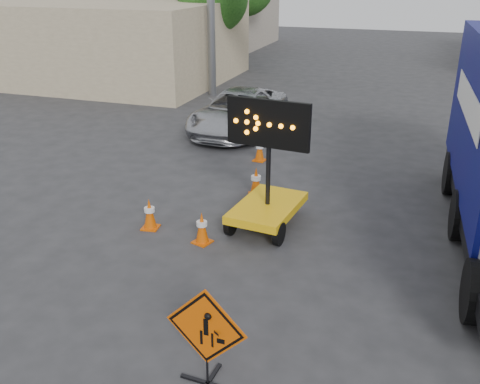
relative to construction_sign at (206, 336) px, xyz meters
The scene contains 10 objects.
ground 1.06m from the construction_sign, behind, with size 100.00×100.00×0.00m, color #2D2D30.
storefront_left_near 24.72m from the construction_sign, 126.24° to the left, with size 14.00×10.00×4.00m, color #C6B48F.
storefront_left_far 37.36m from the construction_sign, 114.70° to the left, with size 12.00×10.00×4.40m, color #A99D8C.
construction_sign is the anchor object (origin of this frame).
arrow_board 5.31m from the construction_sign, 97.05° to the left, with size 1.91×2.25×3.03m.
pickup_truck 13.15m from the construction_sign, 107.26° to the left, with size 2.47×5.35×1.49m, color #B2B4BA.
cone_a 4.41m from the construction_sign, 113.86° to the left, with size 0.46×0.46×0.73m.
cone_b 5.35m from the construction_sign, 126.80° to the left, with size 0.42×0.42×0.75m.
cone_c 7.08m from the construction_sign, 101.84° to the left, with size 0.51×0.51×0.80m.
cone_d 9.88m from the construction_sign, 102.79° to the left, with size 0.41×0.41×0.73m.
Camera 1 is at (3.04, -5.53, 5.63)m, focal length 40.00 mm.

